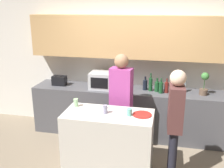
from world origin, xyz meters
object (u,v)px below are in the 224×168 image
(bottle_1, at_px, (151,84))
(bottle_3, at_px, (161,87))
(bottle_7, at_px, (184,86))
(cup_2, at_px, (76,103))
(potted_plant, at_px, (204,84))
(bottle_2, at_px, (157,86))
(bottle_5, at_px, (173,86))
(bottle_6, at_px, (178,86))
(microwave, at_px, (104,80))
(person_left, at_px, (121,96))
(bottle_0, at_px, (145,85))
(person_center, at_px, (175,118))
(cup_0, at_px, (129,112))
(cup_1, at_px, (105,109))
(toaster, at_px, (59,80))
(bottle_4, at_px, (167,87))
(plate_on_island, at_px, (142,115))

(bottle_1, relative_size, bottle_3, 1.22)
(bottle_7, bearing_deg, bottle_3, -159.63)
(cup_2, bearing_deg, potted_plant, 29.37)
(bottle_7, bearing_deg, bottle_1, -174.09)
(bottle_3, bearing_deg, potted_plant, 5.31)
(bottle_2, xyz_separation_m, bottle_5, (0.27, 0.01, 0.02))
(bottle_2, height_order, bottle_6, bottle_6)
(bottle_1, bearing_deg, potted_plant, -1.27)
(microwave, xyz_separation_m, person_left, (0.43, -0.66, -0.05))
(bottle_0, height_order, person_center, person_center)
(bottle_2, bearing_deg, cup_0, -103.71)
(person_left, bearing_deg, person_center, 155.41)
(potted_plant, height_order, bottle_3, potted_plant)
(cup_1, bearing_deg, bottle_0, 71.60)
(bottle_5, bearing_deg, bottle_0, 175.24)
(cup_1, relative_size, cup_2, 0.99)
(microwave, height_order, toaster, microwave)
(bottle_1, height_order, bottle_4, bottle_1)
(toaster, height_order, potted_plant, potted_plant)
(bottle_6, bearing_deg, bottle_4, -150.42)
(plate_on_island, bearing_deg, person_left, 126.62)
(person_left, bearing_deg, bottle_0, -105.09)
(bottle_7, height_order, plate_on_island, bottle_7)
(toaster, xyz_separation_m, bottle_4, (2.01, -0.02, 0.01))
(potted_plant, bearing_deg, toaster, 180.00)
(bottle_4, relative_size, cup_1, 2.18)
(potted_plant, bearing_deg, bottle_4, -178.19)
(bottle_0, xyz_separation_m, bottle_2, (0.22, -0.05, -0.00))
(bottle_4, height_order, plate_on_island, bottle_4)
(plate_on_island, relative_size, cup_1, 2.21)
(bottle_2, relative_size, cup_1, 2.08)
(bottle_5, relative_size, person_center, 0.18)
(cup_1, xyz_separation_m, person_left, (0.12, 0.57, -0.00))
(bottle_5, xyz_separation_m, cup_1, (-0.92, -1.25, -0.01))
(bottle_1, distance_m, bottle_6, 0.48)
(bottle_6, bearing_deg, plate_on_island, -111.32)
(bottle_7, xyz_separation_m, plate_on_island, (-0.60, -1.27, -0.06))
(bottle_0, distance_m, person_left, 0.79)
(person_center, bearing_deg, potted_plant, -24.47)
(potted_plant, relative_size, cup_2, 3.33)
(bottle_2, height_order, cup_0, bottle_2)
(bottle_4, distance_m, cup_2, 1.67)
(microwave, xyz_separation_m, person_center, (1.26, -1.19, -0.10))
(potted_plant, distance_m, bottle_1, 0.91)
(toaster, relative_size, bottle_5, 0.90)
(microwave, height_order, bottle_1, bottle_1)
(microwave, relative_size, toaster, 2.00)
(bottle_4, xyz_separation_m, bottle_5, (0.11, 0.04, 0.01))
(bottle_6, height_order, person_center, person_center)
(potted_plant, xyz_separation_m, plate_on_island, (-0.93, -1.19, -0.14))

